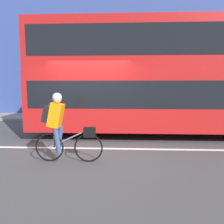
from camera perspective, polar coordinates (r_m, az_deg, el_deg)
The scene contains 8 objects.
ground_plane at distance 6.23m, azimuth -6.79°, elevation -9.46°, with size 80.00×80.00×0.00m, color #424244.
road_center_line at distance 6.25m, azimuth -6.76°, elevation -9.38°, with size 50.00×0.14×0.01m, color silver.
sidewalk_curb at distance 11.87m, azimuth -2.15°, elevation -1.34°, with size 60.00×2.36×0.12m.
building_facade at distance 13.27m, azimuth -1.71°, elevation 16.57°, with size 60.00×0.30×7.98m.
bus at distance 8.00m, azimuth 13.21°, elevation 9.42°, with size 9.07×2.61×3.85m.
cyclist_on_bike at distance 5.11m, azimuth -13.17°, elevation -3.30°, with size 1.57×0.32×1.59m.
trash_bin at distance 11.85m, azimuth -7.85°, elevation 1.07°, with size 0.57×0.57×0.91m.
street_sign_post at distance 11.58m, azimuth 2.13°, elevation 6.35°, with size 0.36×0.09×2.76m.
Camera 1 is at (1.01, -5.90, 1.74)m, focal length 35.00 mm.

